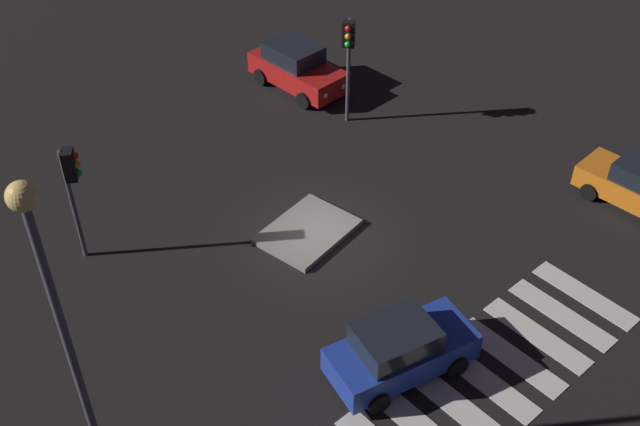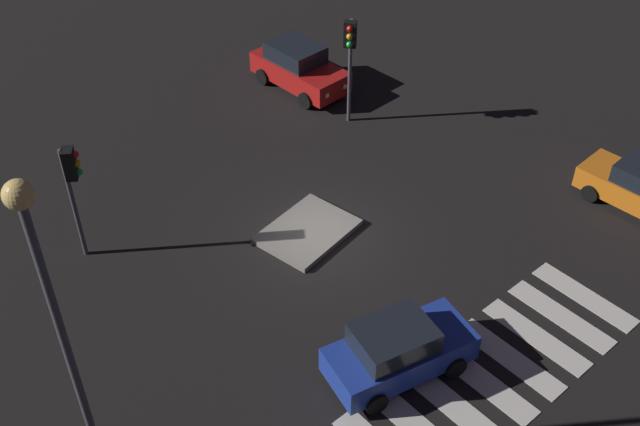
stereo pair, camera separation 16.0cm
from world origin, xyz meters
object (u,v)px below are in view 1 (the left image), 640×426
object	(u,v)px
car_blue	(400,349)
traffic_island	(308,231)
car_orange	(638,185)
traffic_light_north	(348,47)
street_lamp	(54,301)
car_red	(297,68)
traffic_light_west	(72,178)

from	to	relation	value
car_blue	traffic_island	bearing A→B (deg)	85.47
traffic_island	car_orange	size ratio (longest dim) A/B	0.86
traffic_light_north	street_lamp	bearing A→B (deg)	-13.22
car_orange	traffic_light_north	distance (m)	10.83
car_red	traffic_light_west	distance (m)	11.94
car_orange	traffic_light_west	world-z (taller)	traffic_light_west
car_blue	traffic_light_north	bearing A→B (deg)	66.40
car_orange	traffic_light_west	xyz separation A→B (m)	(-14.57, 9.76, 2.14)
car_red	car_blue	distance (m)	14.85
traffic_light_west	car_orange	bearing A→B (deg)	1.65
traffic_island	car_orange	xyz separation A→B (m)	(8.97, -6.06, 0.70)
car_blue	traffic_light_north	size ratio (longest dim) A/B	0.99
traffic_light_north	car_red	bearing A→B (deg)	-134.81
car_orange	car_blue	bearing A→B (deg)	85.12
traffic_light_west	street_lamp	distance (m)	8.22
traffic_light_north	traffic_light_west	xyz separation A→B (m)	(-10.96, -0.18, -0.21)
car_red	car_orange	size ratio (longest dim) A/B	1.12
car_blue	traffic_light_west	bearing A→B (deg)	125.09
traffic_light_west	street_lamp	world-z (taller)	street_lamp
car_orange	street_lamp	xyz separation A→B (m)	(-18.01, 2.82, 4.89)
traffic_light_west	street_lamp	size ratio (longest dim) A/B	0.46
traffic_island	street_lamp	distance (m)	11.11
car_blue	street_lamp	xyz separation A→B (m)	(-7.20, 2.47, 4.85)
car_blue	traffic_light_west	distance (m)	10.35
car_red	traffic_light_north	size ratio (longest dim) A/B	1.02
car_orange	street_lamp	world-z (taller)	street_lamp
traffic_island	car_blue	size ratio (longest dim) A/B	0.79
traffic_light_west	car_blue	bearing A→B (deg)	-32.73
car_red	car_blue	size ratio (longest dim) A/B	1.03
car_red	car_orange	world-z (taller)	car_red
car_red	traffic_light_west	xyz separation A→B (m)	(-11.26, -3.41, 2.04)
car_blue	car_orange	bearing A→B (deg)	11.44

